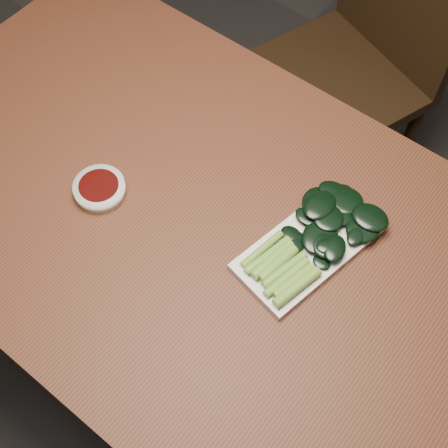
% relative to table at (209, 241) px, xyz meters
% --- Properties ---
extents(ground, '(6.00, 6.00, 0.00)m').
position_rel_table_xyz_m(ground, '(0.00, 0.00, -0.68)').
color(ground, '#2C2929').
rests_on(ground, ground).
extents(table, '(1.40, 0.80, 0.75)m').
position_rel_table_xyz_m(table, '(0.00, 0.00, 0.00)').
color(table, '#4B2515').
rests_on(table, ground).
extents(chair_far, '(0.55, 0.55, 0.89)m').
position_rel_table_xyz_m(chair_far, '(-0.11, 0.78, -0.19)').
color(chair_far, black).
rests_on(chair_far, ground).
extents(sauce_bowl, '(0.10, 0.10, 0.03)m').
position_rel_table_xyz_m(sauce_bowl, '(-0.20, -0.08, 0.08)').
color(sauce_bowl, silver).
rests_on(sauce_bowl, table).
extents(serving_plate, '(0.18, 0.29, 0.01)m').
position_rel_table_xyz_m(serving_plate, '(0.18, 0.07, 0.08)').
color(serving_plate, silver).
rests_on(serving_plate, table).
extents(gai_lan, '(0.17, 0.29, 0.03)m').
position_rel_table_xyz_m(gai_lan, '(0.18, 0.10, 0.10)').
color(gai_lan, olive).
rests_on(gai_lan, serving_plate).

